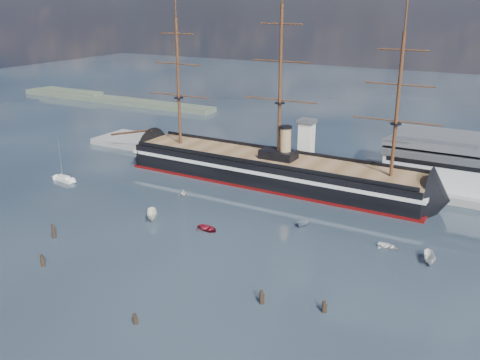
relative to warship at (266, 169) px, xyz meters
The scene contains 17 objects.
ground 20.76m from the warship, 79.17° to the right, with size 600.00×600.00×0.00m, color black.
quay 21.53m from the warship, 49.17° to the left, with size 180.00×18.00×2.00m, color slate.
quay_tower 15.76m from the warship, 62.30° to the left, with size 5.00×5.00×15.00m.
shoreline 154.81m from the warship, 151.02° to the left, with size 120.00×10.00×4.00m.
warship is the anchor object (origin of this frame).
sailboat 59.81m from the warship, 151.89° to the right, with size 7.74×3.28×12.00m.
motorboat_a 40.59m from the warship, 106.75° to the right, with size 7.49×2.75×3.00m, color white.
motorboat_b 37.76m from the warship, 84.70° to the right, with size 3.40×1.36×1.59m, color maroon.
motorboat_c 33.00m from the warship, 47.79° to the right, with size 4.95×1.81×1.98m, color slate.
motorboat_d 26.14m from the warship, 124.60° to the right, with size 5.28×2.29×1.94m, color silver.
motorboat_e 50.14m from the warship, 31.68° to the right, with size 2.95×1.18×1.38m, color silver.
motorboat_f 59.27m from the warship, 29.27° to the right, with size 6.63×2.43×2.65m, color silver.
piling_near_left 70.36m from the warship, 103.34° to the right, with size 0.64×0.64×3.24m, color black.
piling_near_mid 76.23m from the warship, 80.06° to the right, with size 0.64×0.64×2.57m, color black.
piling_near_right 65.95m from the warship, 64.22° to the right, with size 0.64×0.64×3.31m, color black.
piling_far_right 68.89m from the warship, 55.21° to the right, with size 0.64×0.64×2.89m, color black.
piling_extra 62.88m from the warship, 113.12° to the right, with size 0.64×0.64×3.98m, color black.
Camera 1 is at (61.69, -72.90, 51.23)m, focal length 40.00 mm.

